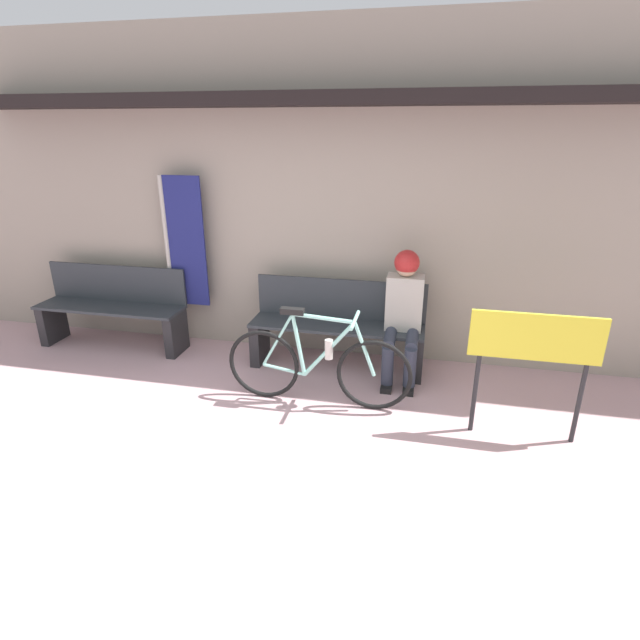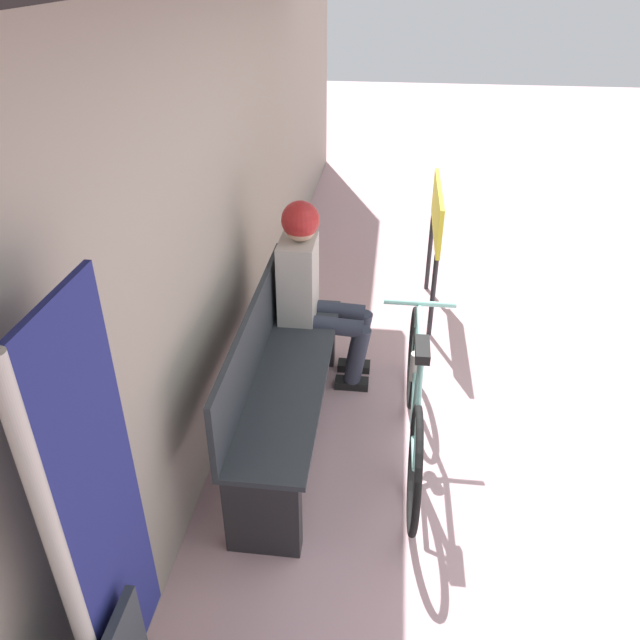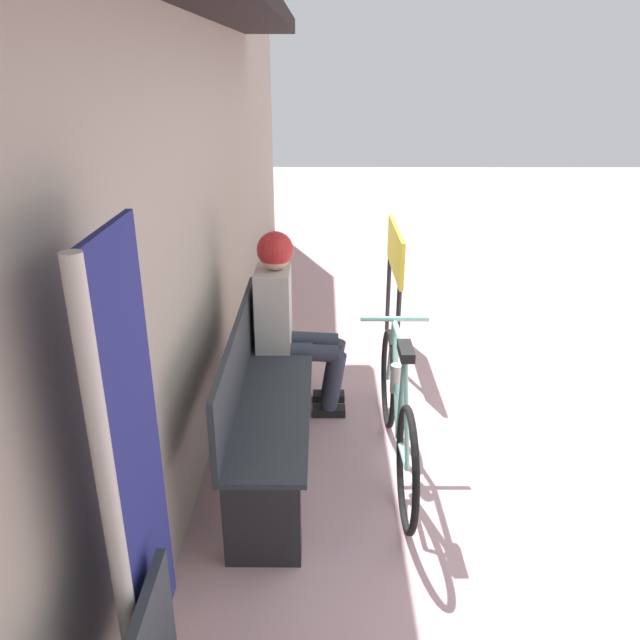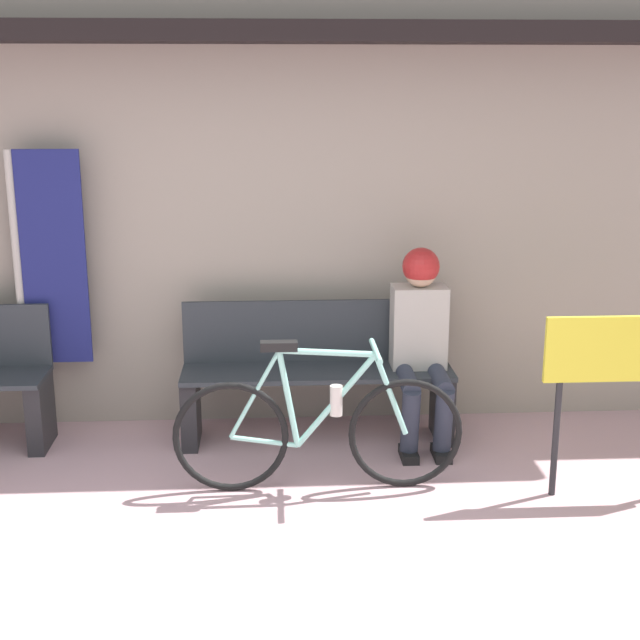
{
  "view_description": "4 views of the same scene",
  "coord_description": "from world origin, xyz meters",
  "px_view_note": "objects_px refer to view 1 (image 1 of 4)",
  "views": [
    {
      "loc": [
        1.22,
        -2.26,
        2.26
      ],
      "look_at": [
        0.31,
        1.87,
        0.63
      ],
      "focal_mm": 28.0,
      "sensor_mm": 36.0,
      "label": 1
    },
    {
      "loc": [
        -2.38,
        1.67,
        2.5
      ],
      "look_at": [
        0.18,
        1.98,
        0.96
      ],
      "focal_mm": 35.0,
      "sensor_mm": 36.0,
      "label": 2
    },
    {
      "loc": [
        -2.7,
        1.9,
        2.18
      ],
      "look_at": [
        0.32,
        1.92,
        0.94
      ],
      "focal_mm": 35.0,
      "sensor_mm": 36.0,
      "label": 3
    },
    {
      "loc": [
        0.13,
        -3.11,
        2.21
      ],
      "look_at": [
        0.4,
        1.69,
        0.93
      ],
      "focal_mm": 50.0,
      "sensor_mm": 36.0,
      "label": 4
    }
  ],
  "objects_px": {
    "person_seated": "(404,307)",
    "park_bench_far": "(113,310)",
    "park_bench_near": "(337,328)",
    "bicycle": "(318,365)",
    "signboard": "(534,346)",
    "banner_pole": "(181,249)"
  },
  "relations": [
    {
      "from": "park_bench_near",
      "to": "signboard",
      "type": "bearing_deg",
      "value": -28.96
    },
    {
      "from": "park_bench_near",
      "to": "bicycle",
      "type": "xyz_separation_m",
      "value": [
        -0.03,
        -0.75,
        -0.05
      ]
    },
    {
      "from": "bicycle",
      "to": "person_seated",
      "type": "height_order",
      "value": "person_seated"
    },
    {
      "from": "person_seated",
      "to": "park_bench_near",
      "type": "bearing_deg",
      "value": 170.77
    },
    {
      "from": "person_seated",
      "to": "park_bench_far",
      "type": "relative_size",
      "value": 0.77
    },
    {
      "from": "person_seated",
      "to": "banner_pole",
      "type": "xyz_separation_m",
      "value": [
        -2.34,
        0.3,
        0.36
      ]
    },
    {
      "from": "bicycle",
      "to": "signboard",
      "type": "distance_m",
      "value": 1.72
    },
    {
      "from": "park_bench_far",
      "to": "signboard",
      "type": "height_order",
      "value": "signboard"
    },
    {
      "from": "park_bench_near",
      "to": "signboard",
      "type": "relative_size",
      "value": 1.67
    },
    {
      "from": "bicycle",
      "to": "signboard",
      "type": "xyz_separation_m",
      "value": [
        1.66,
        -0.15,
        0.4
      ]
    },
    {
      "from": "person_seated",
      "to": "signboard",
      "type": "distance_m",
      "value": 1.28
    },
    {
      "from": "park_bench_near",
      "to": "park_bench_far",
      "type": "height_order",
      "value": "same"
    },
    {
      "from": "park_bench_far",
      "to": "banner_pole",
      "type": "bearing_deg",
      "value": 14.02
    },
    {
      "from": "bicycle",
      "to": "person_seated",
      "type": "xyz_separation_m",
      "value": [
        0.67,
        0.65,
        0.35
      ]
    },
    {
      "from": "park_bench_far",
      "to": "banner_pole",
      "type": "height_order",
      "value": "banner_pole"
    },
    {
      "from": "park_bench_far",
      "to": "bicycle",
      "type": "bearing_deg",
      "value": -17.07
    },
    {
      "from": "bicycle",
      "to": "person_seated",
      "type": "relative_size",
      "value": 1.3
    },
    {
      "from": "park_bench_near",
      "to": "bicycle",
      "type": "distance_m",
      "value": 0.76
    },
    {
      "from": "park_bench_far",
      "to": "signboard",
      "type": "relative_size",
      "value": 1.58
    },
    {
      "from": "park_bench_near",
      "to": "banner_pole",
      "type": "bearing_deg",
      "value": 173.48
    },
    {
      "from": "park_bench_near",
      "to": "park_bench_far",
      "type": "xyz_separation_m",
      "value": [
        -2.48,
        -0.0,
        -0.0
      ]
    },
    {
      "from": "park_bench_near",
      "to": "bicycle",
      "type": "bearing_deg",
      "value": -92.35
    }
  ]
}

